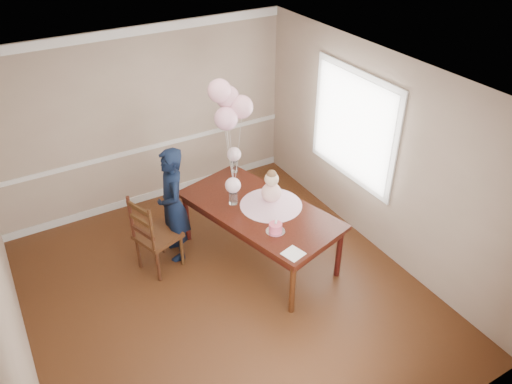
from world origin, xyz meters
name	(u,v)px	position (x,y,z in m)	size (l,w,h in m)	color
floor	(226,294)	(0.00, 0.00, 0.00)	(4.50, 5.00, 0.00)	#351B0D
ceiling	(216,88)	(0.00, 0.00, 2.70)	(4.50, 5.00, 0.02)	silver
wall_back	(144,120)	(0.00, 2.50, 1.35)	(4.50, 0.02, 2.70)	gray
wall_front	(377,373)	(0.00, -2.50, 1.35)	(4.50, 0.02, 2.70)	gray
wall_left	(0,277)	(-2.25, 0.00, 1.35)	(0.02, 5.00, 2.70)	gray
wall_right	(378,155)	(2.25, 0.00, 1.35)	(0.02, 5.00, 2.70)	gray
chair_rail_trim	(148,148)	(0.00, 2.49, 0.90)	(4.50, 0.02, 0.07)	white
crown_molding	(132,32)	(0.00, 2.49, 2.63)	(4.50, 0.02, 0.12)	white
baseboard_trim	(154,194)	(0.00, 2.49, 0.06)	(4.50, 0.02, 0.12)	silver
window_frame	(353,126)	(2.23, 0.50, 1.55)	(0.02, 1.66, 1.56)	silver
window_blinds	(352,127)	(2.21, 0.50, 1.55)	(0.01, 1.50, 1.40)	white
dining_table_top	(259,210)	(0.73, 0.42, 0.77)	(1.06, 2.12, 0.05)	black
table_apron	(259,215)	(0.73, 0.42, 0.69)	(0.95, 2.01, 0.11)	black
table_leg_fl	(292,288)	(0.55, -0.64, 0.37)	(0.07, 0.07, 0.74)	black
table_leg_fr	(339,253)	(1.41, -0.41, 0.37)	(0.07, 0.07, 0.74)	black
table_leg_bl	(187,218)	(0.05, 1.25, 0.37)	(0.07, 0.07, 0.74)	black
table_leg_br	(234,193)	(0.91, 1.48, 0.37)	(0.07, 0.07, 0.74)	black
baby_skirt	(271,201)	(0.90, 0.41, 0.85)	(0.81, 0.81, 0.11)	#E4A8C4
baby_torso	(271,192)	(0.90, 0.41, 0.99)	(0.25, 0.25, 0.25)	#F79CBD
baby_head	(272,179)	(0.90, 0.41, 1.19)	(0.18, 0.18, 0.18)	beige
baby_hair	(272,175)	(0.90, 0.41, 1.25)	(0.13, 0.13, 0.13)	brown
cake_platter	(275,231)	(0.65, -0.10, 0.80)	(0.23, 0.23, 0.01)	silver
birthday_cake	(276,227)	(0.65, -0.10, 0.86)	(0.16, 0.16, 0.11)	#E8496A
cake_flower_a	(276,223)	(0.65, -0.10, 0.92)	(0.03, 0.03, 0.03)	silver
cake_flower_b	(276,221)	(0.67, -0.07, 0.92)	(0.03, 0.03, 0.03)	white
rose_vase_near	(233,198)	(0.49, 0.69, 0.88)	(0.11, 0.11, 0.17)	silver
roses_near	(233,185)	(0.49, 0.69, 1.07)	(0.20, 0.20, 0.20)	white
rose_vase_far	(234,166)	(0.89, 1.39, 0.88)	(0.11, 0.11, 0.17)	silver
roses_far	(234,154)	(0.89, 1.39, 1.07)	(0.20, 0.20, 0.20)	silver
napkin	(293,254)	(0.60, -0.55, 0.80)	(0.21, 0.21, 0.01)	white
balloon_weight	(234,187)	(0.68, 1.01, 0.81)	(0.04, 0.04, 0.02)	silver
balloon_a	(226,119)	(0.58, 0.98, 1.85)	(0.30, 0.30, 0.30)	#EDA7C5
balloon_b	(241,107)	(0.80, 0.99, 1.96)	(0.30, 0.30, 0.30)	#E19FB3
balloon_c	(227,97)	(0.68, 1.12, 2.07)	(0.30, 0.30, 0.30)	#D999AD
balloon_d	(219,91)	(0.57, 1.11, 2.17)	(0.30, 0.30, 0.30)	#F9B0C8
balloon_ribbon_a	(231,160)	(0.63, 1.00, 1.25)	(0.00, 0.00, 0.89)	white
balloon_ribbon_b	(238,154)	(0.74, 1.00, 1.30)	(0.00, 0.00, 1.00)	silver
balloon_ribbon_c	(231,150)	(0.68, 1.06, 1.36)	(0.00, 0.00, 1.10)	white
balloon_ribbon_d	(228,147)	(0.63, 1.06, 1.41)	(0.00, 0.00, 1.21)	white
dining_chair_seat	(158,236)	(-0.49, 0.90, 0.50)	(0.49, 0.49, 0.06)	#381D0F
chair_leg_fl	(158,266)	(-0.61, 0.65, 0.24)	(0.04, 0.04, 0.48)	#32180D
chair_leg_fr	(182,251)	(-0.24, 0.78, 0.24)	(0.04, 0.04, 0.48)	#351E0E
chair_leg_bl	(138,253)	(-0.74, 1.03, 0.24)	(0.04, 0.04, 0.48)	#351A0E
chair_leg_br	(162,238)	(-0.37, 1.16, 0.24)	(0.04, 0.04, 0.48)	#32170D
chair_back_post_l	(152,230)	(-0.63, 0.64, 0.82)	(0.04, 0.04, 0.62)	#341B0E
chair_back_post_r	(131,217)	(-0.76, 1.02, 0.82)	(0.04, 0.04, 0.62)	#36160E
chair_slat_low	(142,232)	(-0.70, 0.83, 0.69)	(0.03, 0.44, 0.06)	black
chair_slat_mid	(141,221)	(-0.70, 0.83, 0.86)	(0.03, 0.44, 0.06)	#3C2210
chair_slat_top	(139,209)	(-0.70, 0.83, 1.04)	(0.03, 0.44, 0.06)	#331D0D
woman	(173,205)	(-0.21, 1.03, 0.80)	(0.58, 0.39, 1.60)	black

